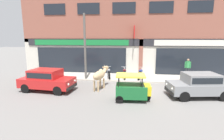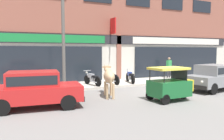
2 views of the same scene
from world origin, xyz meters
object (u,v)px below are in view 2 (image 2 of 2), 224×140
at_px(car_1, 214,76).
at_px(utility_pole, 63,41).
at_px(cow, 109,77).
at_px(motorcycle_0, 92,79).
at_px(pedestrian, 169,65).
at_px(motorcycle_1, 112,78).
at_px(car_0, 35,88).
at_px(motorcycle_2, 130,77).
at_px(auto_rickshaw, 170,86).

relative_size(car_1, utility_pole, 0.71).
relative_size(cow, motorcycle_0, 1.17).
xyz_separation_m(pedestrian, utility_pole, (-8.61, -1.64, 1.66)).
height_order(motorcycle_1, utility_pole, utility_pole).
height_order(car_0, motorcycle_0, car_0).
relative_size(motorcycle_0, motorcycle_1, 0.98).
distance_m(cow, motorcycle_2, 4.22).
bearing_deg(utility_pole, auto_rickshaw, -47.61).
bearing_deg(auto_rickshaw, car_1, 14.68).
xyz_separation_m(auto_rickshaw, pedestrian, (4.70, 5.93, 0.46)).
xyz_separation_m(car_0, car_1, (9.68, -0.09, 0.00)).
xyz_separation_m(auto_rickshaw, utility_pole, (-3.91, 4.29, 2.11)).
bearing_deg(auto_rickshaw, motorcycle_2, 82.61).
relative_size(motorcycle_0, motorcycle_2, 1.00).
bearing_deg(motorcycle_2, car_1, -49.19).
distance_m(car_1, pedestrian, 4.96).
height_order(cow, utility_pole, utility_pole).
bearing_deg(motorcycle_0, car_1, -32.41).
bearing_deg(car_0, utility_pole, 60.17).
bearing_deg(pedestrian, cow, -149.56).
bearing_deg(car_0, car_1, -0.53).
bearing_deg(car_1, car_0, 179.47).
xyz_separation_m(car_0, motorcycle_1, (5.02, 3.79, -0.30)).
distance_m(motorcycle_0, motorcycle_1, 1.36).
xyz_separation_m(car_0, utility_pole, (1.81, 3.16, 1.96)).
distance_m(motorcycle_1, utility_pole, 3.97).
xyz_separation_m(cow, car_0, (-3.48, -0.72, -0.19)).
height_order(car_0, utility_pole, utility_pole).
bearing_deg(pedestrian, motorcycle_1, -169.33).
xyz_separation_m(cow, auto_rickshaw, (2.25, -1.85, -0.35)).
distance_m(auto_rickshaw, utility_pole, 6.18).
relative_size(car_1, auto_rickshaw, 1.87).
distance_m(motorcycle_0, motorcycle_2, 2.69).
height_order(cow, car_0, cow).
bearing_deg(utility_pole, car_0, -119.83).
height_order(car_1, motorcycle_1, car_1).
height_order(cow, auto_rickshaw, cow).
height_order(motorcycle_0, motorcycle_2, same).
height_order(cow, car_1, cow).
xyz_separation_m(cow, utility_pole, (-1.67, 2.44, 1.77)).
height_order(cow, motorcycle_1, cow).
distance_m(motorcycle_2, utility_pole, 5.11).
bearing_deg(motorcycle_1, utility_pole, -168.96).
bearing_deg(motorcycle_1, pedestrian, 10.67).
distance_m(car_0, motorcycle_1, 6.30).
bearing_deg(motorcycle_2, motorcycle_0, -179.36).
relative_size(auto_rickshaw, motorcycle_2, 1.13).
distance_m(car_0, utility_pole, 4.14).
bearing_deg(motorcycle_2, auto_rickshaw, -97.39).
bearing_deg(cow, auto_rickshaw, -39.44).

